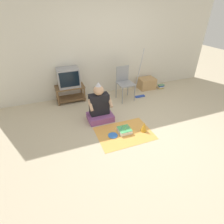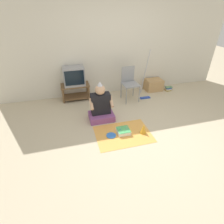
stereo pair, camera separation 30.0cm
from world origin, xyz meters
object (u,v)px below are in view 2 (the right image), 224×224
(birthday_cake, at_px, (123,131))
(paper_plate, at_px, (111,135))
(folding_chair, at_px, (129,81))
(dust_mop, at_px, (145,84))
(book_pile, at_px, (168,89))
(cardboard_box_stack, at_px, (153,85))
(tv, at_px, (74,76))
(person_seated, at_px, (101,107))
(party_hat_blue, at_px, (143,129))

(birthday_cake, xyz_separation_m, paper_plate, (-0.26, -0.03, -0.04))
(folding_chair, height_order, dust_mop, dust_mop)
(folding_chair, xyz_separation_m, birthday_cake, (-0.61, -1.40, -0.46))
(folding_chair, distance_m, paper_plate, 1.74)
(dust_mop, distance_m, book_pile, 0.96)
(cardboard_box_stack, bearing_deg, dust_mop, -141.84)
(folding_chair, height_order, paper_plate, folding_chair)
(tv, bearing_deg, paper_plate, -74.31)
(birthday_cake, height_order, paper_plate, birthday_cake)
(cardboard_box_stack, height_order, paper_plate, cardboard_box_stack)
(tv, height_order, paper_plate, tv)
(birthday_cake, bearing_deg, person_seated, 116.60)
(tv, xyz_separation_m, person_seated, (0.45, -1.14, -0.34))
(birthday_cake, xyz_separation_m, party_hat_blue, (0.38, -0.11, 0.06))
(person_seated, distance_m, paper_plate, 0.72)
(tv, bearing_deg, party_hat_blue, -58.51)
(cardboard_box_stack, distance_m, birthday_cake, 2.33)
(birthday_cake, bearing_deg, party_hat_blue, -15.41)
(tv, distance_m, book_pile, 2.78)
(tv, height_order, folding_chair, tv)
(birthday_cake, relative_size, party_hat_blue, 1.26)
(dust_mop, height_order, book_pile, dust_mop)
(person_seated, relative_size, party_hat_blue, 4.46)
(folding_chair, bearing_deg, paper_plate, -121.49)
(paper_plate, bearing_deg, birthday_cake, 5.67)
(book_pile, distance_m, person_seated, 2.47)
(folding_chair, xyz_separation_m, book_pile, (1.33, 0.19, -0.45))
(book_pile, relative_size, party_hat_blue, 1.02)
(dust_mop, relative_size, person_seated, 1.48)
(party_hat_blue, distance_m, paper_plate, 0.66)
(paper_plate, bearing_deg, tv, 105.69)
(folding_chair, height_order, party_hat_blue, folding_chair)
(book_pile, bearing_deg, cardboard_box_stack, 158.74)
(cardboard_box_stack, relative_size, book_pile, 2.42)
(tv, distance_m, party_hat_blue, 2.26)
(cardboard_box_stack, distance_m, book_pile, 0.46)
(folding_chair, bearing_deg, cardboard_box_stack, 21.11)
(birthday_cake, height_order, party_hat_blue, party_hat_blue)
(person_seated, distance_m, birthday_cake, 0.75)
(tv, relative_size, party_hat_blue, 2.68)
(folding_chair, height_order, birthday_cake, folding_chair)
(tv, distance_m, dust_mop, 1.88)
(person_seated, height_order, birthday_cake, person_seated)
(tv, distance_m, cardboard_box_stack, 2.34)
(tv, distance_m, folding_chair, 1.43)
(tv, distance_m, birthday_cake, 2.02)
(cardboard_box_stack, relative_size, dust_mop, 0.37)
(book_pile, distance_m, birthday_cake, 2.51)
(party_hat_blue, relative_size, paper_plate, 1.05)
(dust_mop, height_order, person_seated, dust_mop)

